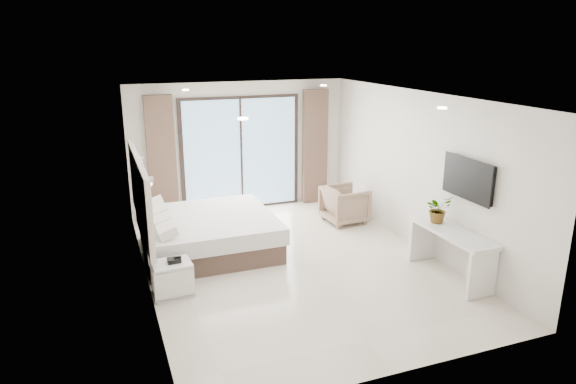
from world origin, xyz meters
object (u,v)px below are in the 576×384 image
at_px(console_desk, 451,243).
at_px(bed, 207,233).
at_px(armchair, 345,203).
at_px(nightstand, 172,279).

bearing_deg(console_desk, bed, 144.45).
bearing_deg(armchair, console_desk, -176.51).
bearing_deg(bed, armchair, 9.76).
bearing_deg(console_desk, armchair, 97.36).
relative_size(bed, nightstand, 3.96).
height_order(nightstand, console_desk, console_desk).
xyz_separation_m(nightstand, console_desk, (4.04, -0.93, 0.32)).
xyz_separation_m(nightstand, armchair, (3.68, 1.89, 0.15)).
distance_m(bed, console_desk, 3.99).
height_order(nightstand, armchair, armchair).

